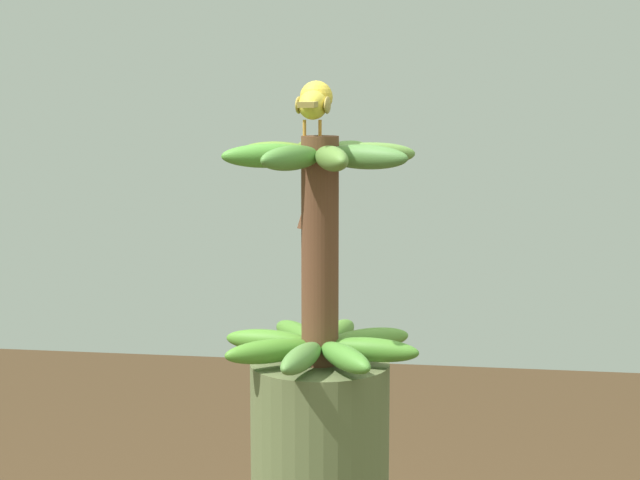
# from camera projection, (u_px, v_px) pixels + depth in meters

# --- Properties ---
(banana_bunch) EXTENTS (0.30, 0.30, 0.34)m
(banana_bunch) POSITION_uv_depth(u_px,v_px,m) (320.00, 250.00, 1.60)
(banana_bunch) COLOR brown
(banana_bunch) RESTS_ON banana_tree
(perched_bird) EXTENTS (0.18, 0.05, 0.08)m
(perched_bird) POSITION_uv_depth(u_px,v_px,m) (314.00, 102.00, 1.59)
(perched_bird) COLOR #C68933
(perched_bird) RESTS_ON banana_bunch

